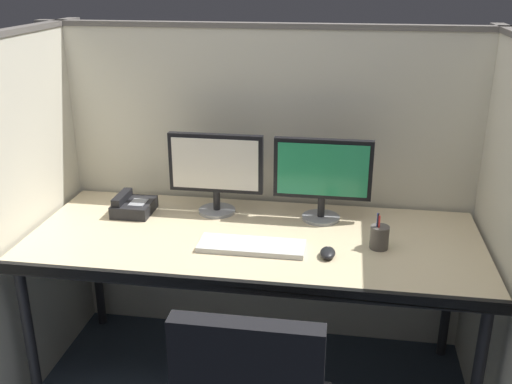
{
  "coord_description": "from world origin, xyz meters",
  "views": [
    {
      "loc": [
        0.36,
        -1.92,
        1.8
      ],
      "look_at": [
        0.0,
        0.35,
        0.92
      ],
      "focal_mm": 41.03,
      "sensor_mm": 36.0,
      "label": 1
    }
  ],
  "objects_px": {
    "keyboard_main": "(252,246)",
    "monitor_left": "(216,168)",
    "desk": "(254,248)",
    "pen_cup": "(379,237)",
    "desk_phone": "(133,206)",
    "monitor_right": "(323,174)",
    "computer_mouse": "(328,253)"
  },
  "relations": [
    {
      "from": "monitor_left",
      "to": "pen_cup",
      "type": "xyz_separation_m",
      "value": [
        0.73,
        -0.26,
        -0.17
      ]
    },
    {
      "from": "monitor_left",
      "to": "monitor_right",
      "type": "bearing_deg",
      "value": -0.83
    },
    {
      "from": "pen_cup",
      "to": "keyboard_main",
      "type": "bearing_deg",
      "value": -170.58
    },
    {
      "from": "computer_mouse",
      "to": "monitor_right",
      "type": "bearing_deg",
      "value": 97.18
    },
    {
      "from": "desk",
      "to": "computer_mouse",
      "type": "bearing_deg",
      "value": -22.87
    },
    {
      "from": "computer_mouse",
      "to": "pen_cup",
      "type": "distance_m",
      "value": 0.23
    },
    {
      "from": "desk_phone",
      "to": "monitor_left",
      "type": "bearing_deg",
      "value": 9.86
    },
    {
      "from": "computer_mouse",
      "to": "desk_phone",
      "type": "xyz_separation_m",
      "value": [
        -0.91,
        0.31,
        0.02
      ]
    },
    {
      "from": "pen_cup",
      "to": "monitor_right",
      "type": "bearing_deg",
      "value": 133.93
    },
    {
      "from": "keyboard_main",
      "to": "monitor_left",
      "type": "bearing_deg",
      "value": 122.4
    },
    {
      "from": "monitor_right",
      "to": "keyboard_main",
      "type": "xyz_separation_m",
      "value": [
        -0.26,
        -0.34,
        -0.2
      ]
    },
    {
      "from": "desk",
      "to": "keyboard_main",
      "type": "height_order",
      "value": "keyboard_main"
    },
    {
      "from": "desk",
      "to": "computer_mouse",
      "type": "relative_size",
      "value": 19.79
    },
    {
      "from": "pen_cup",
      "to": "desk_phone",
      "type": "distance_m",
      "value": 1.13
    },
    {
      "from": "computer_mouse",
      "to": "desk_phone",
      "type": "relative_size",
      "value": 0.51
    },
    {
      "from": "keyboard_main",
      "to": "pen_cup",
      "type": "distance_m",
      "value": 0.52
    },
    {
      "from": "desk",
      "to": "pen_cup",
      "type": "relative_size",
      "value": 12.44
    },
    {
      "from": "monitor_right",
      "to": "pen_cup",
      "type": "height_order",
      "value": "monitor_right"
    },
    {
      "from": "computer_mouse",
      "to": "desk_phone",
      "type": "distance_m",
      "value": 0.96
    },
    {
      "from": "desk",
      "to": "pen_cup",
      "type": "bearing_deg",
      "value": -2.55
    },
    {
      "from": "keyboard_main",
      "to": "computer_mouse",
      "type": "xyz_separation_m",
      "value": [
        0.31,
        -0.03,
        0.01
      ]
    },
    {
      "from": "computer_mouse",
      "to": "monitor_left",
      "type": "bearing_deg",
      "value": 144.69
    },
    {
      "from": "desk",
      "to": "monitor_right",
      "type": "height_order",
      "value": "monitor_right"
    },
    {
      "from": "monitor_left",
      "to": "computer_mouse",
      "type": "relative_size",
      "value": 4.48
    },
    {
      "from": "desk",
      "to": "desk_phone",
      "type": "height_order",
      "value": "desk_phone"
    },
    {
      "from": "monitor_right",
      "to": "monitor_left",
      "type": "bearing_deg",
      "value": 179.17
    },
    {
      "from": "monitor_left",
      "to": "keyboard_main",
      "type": "distance_m",
      "value": 0.46
    },
    {
      "from": "monitor_right",
      "to": "pen_cup",
      "type": "distance_m",
      "value": 0.39
    },
    {
      "from": "desk",
      "to": "desk_phone",
      "type": "relative_size",
      "value": 10.0
    },
    {
      "from": "pen_cup",
      "to": "desk_phone",
      "type": "bearing_deg",
      "value": 169.93
    },
    {
      "from": "monitor_right",
      "to": "computer_mouse",
      "type": "bearing_deg",
      "value": -82.82
    },
    {
      "from": "desk",
      "to": "keyboard_main",
      "type": "xyz_separation_m",
      "value": [
        0.01,
        -0.11,
        0.06
      ]
    }
  ]
}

